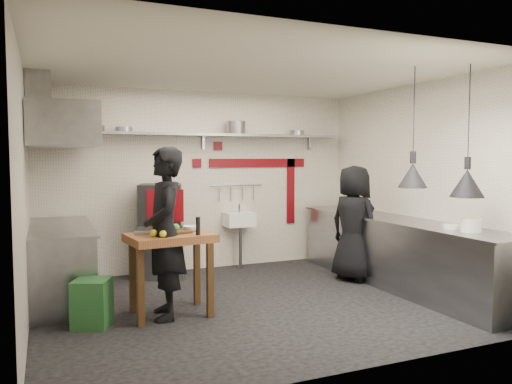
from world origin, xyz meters
name	(u,v)px	position (x,y,z in m)	size (l,w,h in m)	color
floor	(254,303)	(0.00, 0.00, 0.00)	(5.00, 5.00, 0.00)	black
ceiling	(254,70)	(0.00, 0.00, 2.80)	(5.00, 5.00, 0.00)	silver
wall_back	(203,181)	(0.00, 2.10, 1.40)	(5.00, 0.04, 2.80)	silver
wall_front	(354,204)	(0.00, -2.10, 1.40)	(5.00, 0.04, 2.80)	silver
wall_left	(24,195)	(-2.50, 0.00, 1.40)	(0.04, 4.20, 2.80)	silver
wall_right	(419,184)	(2.50, 0.00, 1.40)	(0.04, 4.20, 2.80)	silver
red_band_horiz	(258,163)	(0.95, 2.08, 1.68)	(1.70, 0.02, 0.14)	#64060E
red_band_vert	(291,191)	(1.55, 2.08, 1.20)	(0.14, 0.02, 1.10)	#64060E
red_tile_a	(218,146)	(0.25, 2.08, 1.95)	(0.14, 0.02, 0.14)	#64060E
red_tile_b	(197,163)	(-0.10, 2.08, 1.68)	(0.14, 0.02, 0.14)	#64060E
back_shelf	(206,135)	(0.00, 1.92, 2.12)	(4.60, 0.34, 0.04)	slate
shelf_bracket_left	(75,140)	(-1.90, 2.07, 2.02)	(0.04, 0.06, 0.24)	slate
shelf_bracket_mid	(203,142)	(0.00, 2.07, 2.02)	(0.04, 0.06, 0.24)	slate
shelf_bracket_right	(309,143)	(1.90, 2.07, 2.02)	(0.04, 0.06, 0.24)	slate
pan_far_left	(94,128)	(-1.64, 1.92, 2.19)	(0.28, 0.28, 0.09)	slate
pan_mid_left	(124,129)	(-1.23, 1.92, 2.18)	(0.24, 0.24, 0.07)	slate
stock_pot	(236,128)	(0.50, 1.92, 2.24)	(0.30, 0.30, 0.20)	slate
pan_right	(297,133)	(1.58, 1.92, 2.18)	(0.24, 0.24, 0.08)	slate
oven_stand	(161,250)	(-0.74, 1.81, 0.40)	(0.66, 0.60, 0.80)	slate
combi_oven	(160,204)	(-0.75, 1.76, 1.09)	(0.60, 0.56, 0.58)	black
oven_door	(165,206)	(-0.74, 1.47, 1.09)	(0.51, 0.03, 0.46)	#64060E
oven_glass	(166,206)	(-0.74, 1.47, 1.09)	(0.32, 0.01, 0.34)	black
hand_sink	(239,219)	(0.55, 1.92, 0.78)	(0.46, 0.34, 0.22)	white
sink_tap	(239,208)	(0.55, 1.92, 0.96)	(0.03, 0.03, 0.14)	slate
sink_drain	(240,247)	(0.55, 1.88, 0.34)	(0.06, 0.06, 0.66)	slate
utensil_rail	(236,185)	(0.55, 2.06, 1.32)	(0.02, 0.02, 0.90)	slate
counter_right	(398,253)	(2.15, 0.00, 0.45)	(0.70, 3.80, 0.90)	slate
counter_right_top	(398,220)	(2.15, 0.00, 0.92)	(0.76, 3.90, 0.03)	slate
plate_stack	(471,225)	(2.12, -1.30, 1.01)	(0.22, 0.22, 0.15)	white
small_bowl_right	(452,227)	(2.10, -1.03, 0.96)	(0.20, 0.20, 0.05)	white
counter_left	(61,265)	(-2.15, 1.05, 0.45)	(0.70, 1.90, 0.90)	slate
counter_left_top	(60,227)	(-2.15, 1.05, 0.92)	(0.76, 2.00, 0.03)	slate
extractor_hood	(62,126)	(-2.10, 1.05, 2.15)	(0.78, 1.60, 0.50)	slate
hood_duct	(38,92)	(-2.35, 1.05, 2.55)	(0.28, 0.28, 0.50)	slate
green_bin	(92,303)	(-1.88, -0.10, 0.25)	(0.35, 0.35, 0.50)	#215427
prep_table	(171,274)	(-1.03, -0.03, 0.46)	(0.92, 0.64, 0.92)	brown
cutting_board	(175,232)	(-0.97, -0.02, 0.93)	(0.33, 0.23, 0.03)	#472E17
pepper_mill	(198,226)	(-0.77, -0.25, 1.02)	(0.05, 0.05, 0.20)	black
lemon_a	(154,233)	(-1.24, -0.16, 0.96)	(0.08, 0.08, 0.08)	yellow
lemon_b	(163,234)	(-1.16, -0.26, 0.96)	(0.08, 0.08, 0.08)	yellow
veg_ball	(176,228)	(-0.94, 0.08, 0.97)	(0.09, 0.09, 0.09)	#4B8133
steel_tray	(143,233)	(-1.31, 0.06, 0.94)	(0.19, 0.13, 0.03)	slate
bowl	(191,228)	(-0.76, 0.08, 0.95)	(0.19, 0.19, 0.06)	white
heat_lamp_near	(414,128)	(1.58, -0.94, 2.11)	(0.33, 0.33, 1.38)	black
heat_lamp_far	(469,131)	(2.04, -1.30, 2.06)	(0.37, 0.37, 1.47)	black
chef_left	(165,233)	(-1.11, -0.10, 0.94)	(0.69, 0.45, 1.89)	black
chef_right	(354,223)	(1.77, 0.51, 0.83)	(0.81, 0.53, 1.66)	black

